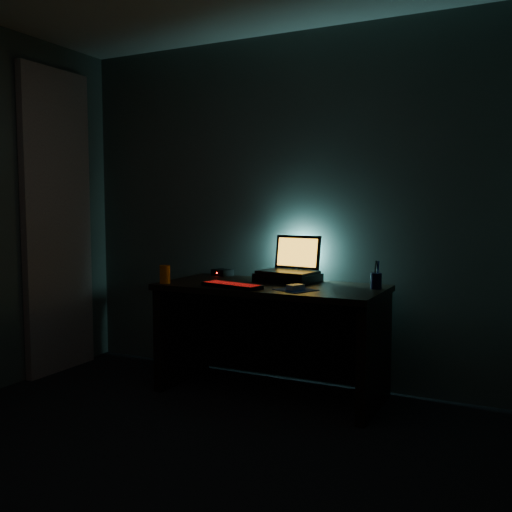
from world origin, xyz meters
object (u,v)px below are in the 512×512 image
at_px(pen_cup, 376,281).
at_px(juice_glass, 165,274).
at_px(laptop, 292,264).
at_px(keyboard, 232,285).
at_px(mouse, 296,287).
at_px(router, 222,272).

distance_m(pen_cup, juice_glass, 1.41).
bearing_deg(laptop, juice_glass, -137.34).
relative_size(keyboard, mouse, 4.21).
height_order(laptop, router, laptop).
xyz_separation_m(keyboard, mouse, (0.42, 0.07, 0.01)).
bearing_deg(laptop, pen_cup, -1.24).
relative_size(mouse, juice_glass, 0.85).
distance_m(pen_cup, router, 1.24).
distance_m(laptop, keyboard, 0.52).
height_order(laptop, keyboard, laptop).
bearing_deg(mouse, juice_glass, -149.30).
xyz_separation_m(juice_glass, router, (0.13, 0.56, -0.04)).
bearing_deg(mouse, router, 174.45).
bearing_deg(laptop, keyboard, -107.41).
bearing_deg(keyboard, laptop, 76.58).
bearing_deg(router, keyboard, -37.89).
distance_m(keyboard, juice_glass, 0.51).
xyz_separation_m(laptop, mouse, (0.19, -0.39, -0.10)).
xyz_separation_m(pen_cup, juice_glass, (-1.36, -0.37, 0.01)).
xyz_separation_m(pen_cup, router, (-1.23, 0.18, -0.03)).
relative_size(keyboard, juice_glass, 3.57).
relative_size(laptop, pen_cup, 4.10).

